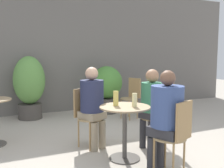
{
  "coord_description": "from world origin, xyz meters",
  "views": [
    {
      "loc": [
        -1.54,
        -2.87,
        1.37
      ],
      "look_at": [
        0.01,
        0.49,
        0.96
      ],
      "focal_mm": 42.0,
      "sensor_mm": 36.0,
      "label": 1
    }
  ],
  "objects_px": {
    "seated_person_1": "(151,101)",
    "potted_plant_1": "(107,86)",
    "seated_person_2": "(93,101)",
    "beer_glass_0": "(134,100)",
    "bistro_chair_1": "(156,111)",
    "seated_person_0": "(166,113)",
    "bistro_chair_2": "(86,112)",
    "potted_plant_0": "(29,85)",
    "cafe_table_near": "(125,121)",
    "bistro_chair_3": "(170,92)",
    "bistro_chair_4": "(132,94)",
    "beer_glass_1": "(116,98)",
    "bistro_chair_0": "(177,132)"
  },
  "relations": [
    {
      "from": "bistro_chair_3",
      "to": "potted_plant_1",
      "type": "xyz_separation_m",
      "value": [
        -1.21,
        0.8,
        0.11
      ]
    },
    {
      "from": "cafe_table_near",
      "to": "seated_person_0",
      "type": "bearing_deg",
      "value": -67.14
    },
    {
      "from": "bistro_chair_3",
      "to": "potted_plant_0",
      "type": "bearing_deg",
      "value": 165.47
    },
    {
      "from": "bistro_chair_4",
      "to": "potted_plant_0",
      "type": "bearing_deg",
      "value": -133.02
    },
    {
      "from": "bistro_chair_1",
      "to": "bistro_chair_3",
      "type": "bearing_deg",
      "value": 114.6
    },
    {
      "from": "seated_person_0",
      "to": "seated_person_1",
      "type": "bearing_deg",
      "value": -135.09
    },
    {
      "from": "bistro_chair_3",
      "to": "potted_plant_1",
      "type": "distance_m",
      "value": 1.46
    },
    {
      "from": "cafe_table_near",
      "to": "beer_glass_0",
      "type": "bearing_deg",
      "value": -37.69
    },
    {
      "from": "bistro_chair_2",
      "to": "bistro_chair_4",
      "type": "bearing_deg",
      "value": 17.36
    },
    {
      "from": "potted_plant_0",
      "to": "cafe_table_near",
      "type": "bearing_deg",
      "value": -73.43
    },
    {
      "from": "bistro_chair_3",
      "to": "beer_glass_1",
      "type": "relative_size",
      "value": 4.47
    },
    {
      "from": "seated_person_1",
      "to": "potted_plant_1",
      "type": "bearing_deg",
      "value": 149.28
    },
    {
      "from": "potted_plant_0",
      "to": "potted_plant_1",
      "type": "xyz_separation_m",
      "value": [
        1.73,
        -0.17,
        -0.1
      ]
    },
    {
      "from": "beer_glass_0",
      "to": "beer_glass_1",
      "type": "distance_m",
      "value": 0.25
    },
    {
      "from": "bistro_chair_3",
      "to": "bistro_chair_1",
      "type": "bearing_deg",
      "value": -128.73
    },
    {
      "from": "seated_person_1",
      "to": "beer_glass_1",
      "type": "distance_m",
      "value": 0.67
    },
    {
      "from": "seated_person_1",
      "to": "beer_glass_0",
      "type": "height_order",
      "value": "seated_person_1"
    },
    {
      "from": "seated_person_1",
      "to": "seated_person_2",
      "type": "relative_size",
      "value": 0.97
    },
    {
      "from": "bistro_chair_2",
      "to": "potted_plant_1",
      "type": "height_order",
      "value": "potted_plant_1"
    },
    {
      "from": "beer_glass_0",
      "to": "seated_person_2",
      "type": "bearing_deg",
      "value": 117.76
    },
    {
      "from": "bistro_chair_4",
      "to": "potted_plant_1",
      "type": "bearing_deg",
      "value": -177.23
    },
    {
      "from": "seated_person_2",
      "to": "beer_glass_0",
      "type": "xyz_separation_m",
      "value": [
        0.34,
        -0.64,
        0.09
      ]
    },
    {
      "from": "bistro_chair_1",
      "to": "seated_person_1",
      "type": "xyz_separation_m",
      "value": [
        -0.13,
        -0.06,
        0.17
      ]
    },
    {
      "from": "seated_person_2",
      "to": "beer_glass_1",
      "type": "height_order",
      "value": "seated_person_2"
    },
    {
      "from": "bistro_chair_2",
      "to": "seated_person_1",
      "type": "relative_size",
      "value": 0.75
    },
    {
      "from": "bistro_chair_4",
      "to": "seated_person_1",
      "type": "relative_size",
      "value": 0.75
    },
    {
      "from": "potted_plant_1",
      "to": "seated_person_2",
      "type": "bearing_deg",
      "value": -118.51
    },
    {
      "from": "cafe_table_near",
      "to": "bistro_chair_2",
      "type": "bearing_deg",
      "value": 112.86
    },
    {
      "from": "seated_person_0",
      "to": "seated_person_1",
      "type": "distance_m",
      "value": 0.86
    },
    {
      "from": "seated_person_0",
      "to": "seated_person_1",
      "type": "xyz_separation_m",
      "value": [
        0.33,
        0.8,
        -0.01
      ]
    },
    {
      "from": "beer_glass_1",
      "to": "bistro_chair_0",
      "type": "bearing_deg",
      "value": -64.03
    },
    {
      "from": "seated_person_1",
      "to": "potted_plant_1",
      "type": "relative_size",
      "value": 1.05
    },
    {
      "from": "potted_plant_0",
      "to": "beer_glass_0",
      "type": "bearing_deg",
      "value": -72.05
    },
    {
      "from": "cafe_table_near",
      "to": "bistro_chair_3",
      "type": "bearing_deg",
      "value": 41.04
    },
    {
      "from": "seated_person_2",
      "to": "beer_glass_0",
      "type": "height_order",
      "value": "seated_person_2"
    },
    {
      "from": "bistro_chair_1",
      "to": "bistro_chair_4",
      "type": "distance_m",
      "value": 1.72
    },
    {
      "from": "bistro_chair_1",
      "to": "seated_person_0",
      "type": "bearing_deg",
      "value": -51.06
    },
    {
      "from": "bistro_chair_2",
      "to": "bistro_chair_3",
      "type": "distance_m",
      "value": 2.66
    },
    {
      "from": "bistro_chair_0",
      "to": "seated_person_2",
      "type": "xyz_separation_m",
      "value": [
        -0.53,
        1.25,
        0.19
      ]
    },
    {
      "from": "beer_glass_0",
      "to": "seated_person_0",
      "type": "bearing_deg",
      "value": -74.17
    },
    {
      "from": "bistro_chair_1",
      "to": "potted_plant_0",
      "type": "distance_m",
      "value": 2.95
    },
    {
      "from": "seated_person_1",
      "to": "beer_glass_1",
      "type": "bearing_deg",
      "value": -100.01
    },
    {
      "from": "cafe_table_near",
      "to": "bistro_chair_3",
      "type": "height_order",
      "value": "bistro_chair_3"
    },
    {
      "from": "bistro_chair_1",
      "to": "potted_plant_1",
      "type": "xyz_separation_m",
      "value": [
        0.2,
        2.35,
        0.11
      ]
    },
    {
      "from": "seated_person_1",
      "to": "seated_person_2",
      "type": "height_order",
      "value": "seated_person_2"
    },
    {
      "from": "cafe_table_near",
      "to": "seated_person_2",
      "type": "height_order",
      "value": "seated_person_2"
    },
    {
      "from": "cafe_table_near",
      "to": "bistro_chair_3",
      "type": "distance_m",
      "value": 2.79
    },
    {
      "from": "bistro_chair_1",
      "to": "bistro_chair_2",
      "type": "bearing_deg",
      "value": -135.0
    },
    {
      "from": "bistro_chair_1",
      "to": "bistro_chair_4",
      "type": "bearing_deg",
      "value": 140.58
    },
    {
      "from": "bistro_chair_2",
      "to": "seated_person_2",
      "type": "bearing_deg",
      "value": -90.0
    }
  ]
}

